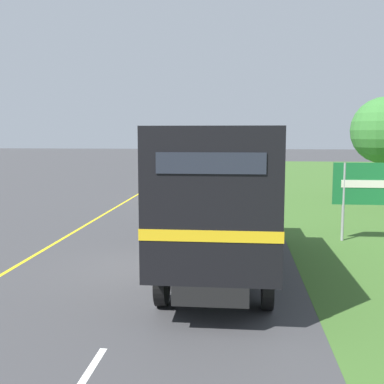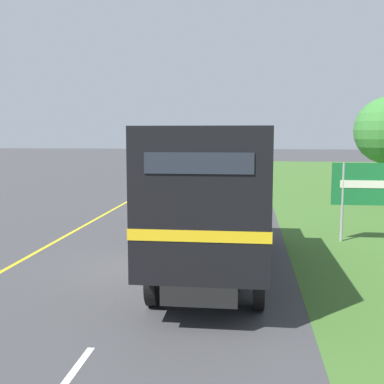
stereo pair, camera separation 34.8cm
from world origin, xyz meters
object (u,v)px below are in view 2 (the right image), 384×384
object	(u,v)px
lead_car_silver_ahead	(209,158)
highway_sign	(371,186)
horse_trailer_truck	(215,194)
lead_car_white	(168,182)
lead_car_grey_ahead	(239,165)

from	to	relation	value
lead_car_silver_ahead	highway_sign	size ratio (longest dim) A/B	1.46
highway_sign	horse_trailer_truck	bearing A→B (deg)	-139.25
lead_car_silver_ahead	horse_trailer_truck	bearing A→B (deg)	-85.12
lead_car_white	highway_sign	size ratio (longest dim) A/B	1.50
horse_trailer_truck	lead_car_white	distance (m)	14.03
lead_car_white	lead_car_grey_ahead	distance (m)	14.32
lead_car_grey_ahead	highway_sign	size ratio (longest dim) A/B	1.40
lead_car_silver_ahead	highway_sign	world-z (taller)	highway_sign
horse_trailer_truck	lead_car_silver_ahead	size ratio (longest dim) A/B	1.96
lead_car_grey_ahead	lead_car_silver_ahead	distance (m)	13.42
horse_trailer_truck	lead_car_white	world-z (taller)	horse_trailer_truck
horse_trailer_truck	lead_car_white	bearing A→B (deg)	104.41
horse_trailer_truck	lead_car_silver_ahead	bearing A→B (deg)	94.88
lead_car_grey_ahead	lead_car_white	bearing A→B (deg)	-104.15
lead_car_white	lead_car_grey_ahead	size ratio (longest dim) A/B	1.07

